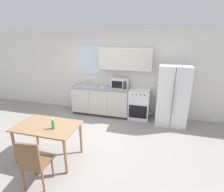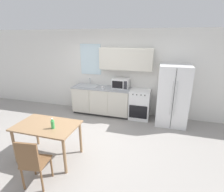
# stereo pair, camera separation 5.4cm
# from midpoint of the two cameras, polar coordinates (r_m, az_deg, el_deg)

# --- Properties ---
(ground_plane) EXTENTS (12.00, 12.00, 0.00)m
(ground_plane) POSITION_cam_midpoint_polar(r_m,az_deg,el_deg) (4.55, -6.53, -14.04)
(ground_plane) COLOR gray
(wall_back) EXTENTS (12.00, 0.38, 2.70)m
(wall_back) POSITION_cam_midpoint_polar(r_m,az_deg,el_deg) (5.72, 0.89, 8.31)
(wall_back) COLOR silver
(wall_back) RESTS_ON ground_plane
(kitchen_counter) EXTENTS (1.89, 0.63, 0.92)m
(kitchen_counter) POSITION_cam_midpoint_polar(r_m,az_deg,el_deg) (5.78, -3.13, -1.46)
(kitchen_counter) COLOR #333333
(kitchen_counter) RESTS_ON ground_plane
(oven_range) EXTENTS (0.62, 0.60, 0.91)m
(oven_range) POSITION_cam_midpoint_polar(r_m,az_deg,el_deg) (5.54, 9.26, -2.72)
(oven_range) COLOR white
(oven_range) RESTS_ON ground_plane
(refrigerator) EXTENTS (0.85, 0.82, 1.74)m
(refrigerator) POSITION_cam_midpoint_polar(r_m,az_deg,el_deg) (5.30, 19.48, 0.17)
(refrigerator) COLOR white
(refrigerator) RESTS_ON ground_plane
(kitchen_sink) EXTENTS (0.64, 0.44, 0.23)m
(kitchen_sink) POSITION_cam_midpoint_polar(r_m,az_deg,el_deg) (5.81, -7.48, 3.35)
(kitchen_sink) COLOR #B7BABC
(kitchen_sink) RESTS_ON kitchen_counter
(microwave) EXTENTS (0.51, 0.39, 0.31)m
(microwave) POSITION_cam_midpoint_polar(r_m,az_deg,el_deg) (5.52, 3.16, 4.16)
(microwave) COLOR silver
(microwave) RESTS_ON kitchen_counter
(coffee_mug) EXTENTS (0.11, 0.08, 0.09)m
(coffee_mug) POSITION_cam_midpoint_polar(r_m,az_deg,el_deg) (5.46, -2.70, 2.80)
(coffee_mug) COLOR white
(coffee_mug) RESTS_ON kitchen_counter
(dining_table) EXTENTS (1.26, 0.78, 0.77)m
(dining_table) POSITION_cam_midpoint_polar(r_m,az_deg,el_deg) (3.86, -20.03, -10.24)
(dining_table) COLOR #997551
(dining_table) RESTS_ON ground_plane
(dining_chair_near) EXTENTS (0.45, 0.45, 0.93)m
(dining_chair_near) POSITION_cam_midpoint_polar(r_m,az_deg,el_deg) (3.30, -24.23, -18.78)
(dining_chair_near) COLOR brown
(dining_chair_near) RESTS_ON ground_plane
(drink_bottle) EXTENTS (0.07, 0.07, 0.22)m
(drink_bottle) POSITION_cam_midpoint_polar(r_m,az_deg,el_deg) (3.60, -18.38, -8.73)
(drink_bottle) COLOR #3FB259
(drink_bottle) RESTS_ON dining_table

